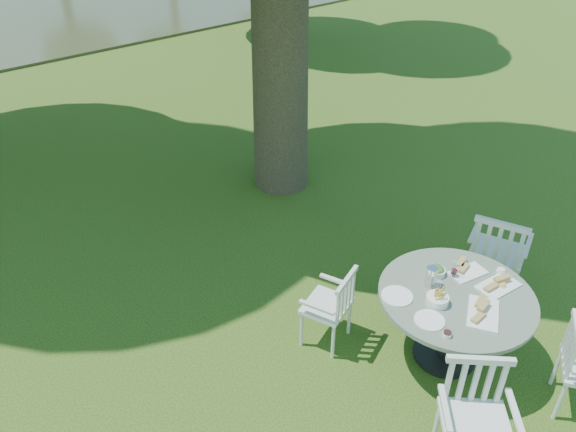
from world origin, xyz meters
name	(u,v)px	position (x,y,z in m)	size (l,w,h in m)	color
ground	(300,292)	(0.00, 0.00, 0.00)	(140.00, 140.00, 0.00)	#1E390B
table	(454,308)	(0.44, -1.49, 0.58)	(1.31, 1.31, 0.73)	black
chair_ne	(497,252)	(1.41, -1.28, 0.59)	(0.63, 0.64, 1.00)	silver
chair_nw	(335,304)	(-0.22, -0.72, 0.47)	(0.52, 0.50, 0.81)	silver
chair_sw	(475,408)	(-0.27, -2.20, 0.55)	(0.65, 0.65, 0.94)	silver
tableware	(449,290)	(0.39, -1.44, 0.77)	(1.12, 0.92, 0.19)	white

